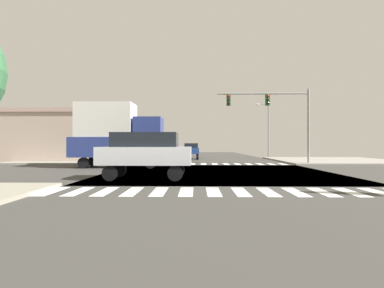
# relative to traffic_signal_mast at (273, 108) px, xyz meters

# --- Properties ---
(ground) EXTENTS (90.00, 90.00, 0.05)m
(ground) POSITION_rel_traffic_signal_mast_xyz_m (-5.35, -7.11, -4.98)
(ground) COLOR #3B3936
(sidewalk_corner_ne) EXTENTS (12.00, 12.00, 0.14)m
(sidewalk_corner_ne) POSITION_rel_traffic_signal_mast_xyz_m (7.65, 4.89, -4.88)
(sidewalk_corner_ne) COLOR gray
(sidewalk_corner_ne) RESTS_ON ground
(sidewalk_corner_nw) EXTENTS (12.00, 12.00, 0.14)m
(sidewalk_corner_nw) POSITION_rel_traffic_signal_mast_xyz_m (-18.35, 4.89, -4.88)
(sidewalk_corner_nw) COLOR gray
(sidewalk_corner_nw) RESTS_ON ground
(crosswalk_near) EXTENTS (13.50, 2.00, 0.01)m
(crosswalk_near) POSITION_rel_traffic_signal_mast_xyz_m (-5.60, -14.41, -4.95)
(crosswalk_near) COLOR white
(crosswalk_near) RESTS_ON ground
(crosswalk_far) EXTENTS (13.50, 2.00, 0.01)m
(crosswalk_far) POSITION_rel_traffic_signal_mast_xyz_m (-5.60, 0.19, -4.95)
(crosswalk_far) COLOR white
(crosswalk_far) RESTS_ON ground
(traffic_signal_mast) EXTENTS (8.10, 0.55, 6.63)m
(traffic_signal_mast) POSITION_rel_traffic_signal_mast_xyz_m (0.00, 0.00, 0.00)
(traffic_signal_mast) COLOR gray
(traffic_signal_mast) RESTS_ON ground
(street_lamp) EXTENTS (1.78, 0.32, 7.11)m
(street_lamp) POSITION_rel_traffic_signal_mast_xyz_m (2.38, 11.78, -0.63)
(street_lamp) COLOR gray
(street_lamp) RESTS_ON ground
(bank_building) EXTENTS (16.85, 7.79, 5.26)m
(bank_building) POSITION_rel_traffic_signal_mast_xyz_m (-24.12, 5.38, -2.32)
(bank_building) COLOR #B6A192
(bank_building) RESTS_ON ground
(suv_leading_2) EXTENTS (4.60, 1.96, 2.34)m
(suv_leading_2) POSITION_rel_traffic_signal_mast_xyz_m (-9.31, -10.61, -3.56)
(suv_leading_2) COLOR black
(suv_leading_2) RESTS_ON ground
(box_truck_trailing_2) EXTENTS (7.20, 2.40, 4.85)m
(box_truck_trailing_2) POSITION_rel_traffic_signal_mast_xyz_m (-12.73, -3.61, -2.39)
(box_truck_trailing_2) COLOR black
(box_truck_trailing_2) RESTS_ON ground
(sedan_outer_4) EXTENTS (1.80, 4.30, 1.88)m
(sedan_outer_4) POSITION_rel_traffic_signal_mast_xyz_m (-7.35, 8.25, -3.84)
(sedan_outer_4) COLOR black
(sedan_outer_4) RESTS_ON ground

